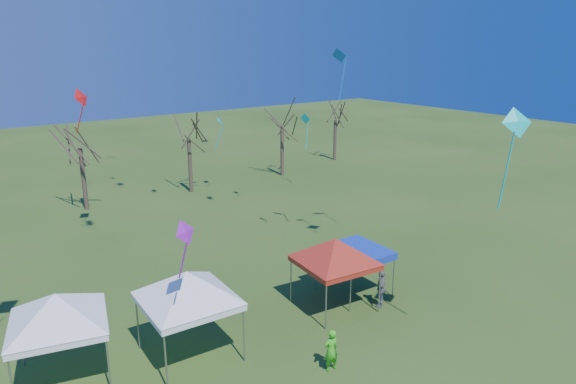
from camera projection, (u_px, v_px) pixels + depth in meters
name	position (u px, v px, depth m)	size (l,w,h in m)	color
ground	(323.00, 349.00, 20.79)	(140.00, 140.00, 0.00)	#2A4516
tree_2	(77.00, 125.00, 36.48)	(3.71, 3.71, 8.18)	#3D2D21
tree_3	(188.00, 119.00, 41.09)	(3.59, 3.59, 7.91)	#3D2D21
tree_4	(282.00, 110.00, 46.39)	(3.58, 3.58, 7.89)	#3D2D21
tree_5	(336.00, 105.00, 52.86)	(3.39, 3.39, 7.46)	#3D2D21
tent_white_west	(55.00, 300.00, 18.05)	(4.40, 4.40, 4.01)	gray
tent_white_mid	(187.00, 277.00, 19.48)	(4.73, 4.73, 4.17)	gray
tent_red	(335.00, 243.00, 23.28)	(4.44, 4.44, 3.94)	gray
tent_blue	(354.00, 253.00, 24.92)	(3.06, 3.06, 2.29)	gray
person_green	(331.00, 350.00, 19.24)	(0.62, 0.41, 1.70)	green
person_grey	(381.00, 288.00, 23.95)	(1.06, 0.44, 1.81)	slate
kite_1	(186.00, 233.00, 16.71)	(0.98, 0.75, 2.02)	purple
kite_11	(81.00, 98.00, 29.28)	(1.27, 1.19, 2.59)	red
kite_17	(339.00, 56.00, 27.78)	(0.73, 1.02, 2.82)	blue
kite_22	(220.00, 122.00, 40.70)	(1.04, 1.05, 2.63)	#0C99B4
kite_12	(306.00, 119.00, 41.84)	(0.61, 0.98, 2.95)	#0DC3C1
kite_5	(517.00, 124.00, 17.10)	(1.27, 1.04, 3.60)	#0DC6B4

